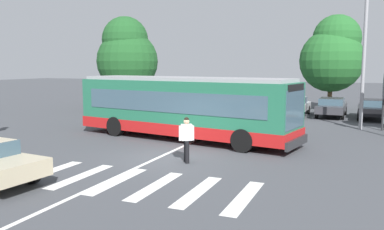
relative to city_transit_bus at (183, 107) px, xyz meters
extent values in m
plane|color=#424449|center=(1.25, -3.97, -1.59)|extent=(160.00, 160.00, 0.00)
cylinder|color=black|center=(3.99, 0.45, -1.09)|extent=(1.04, 0.48, 1.00)
cylinder|color=black|center=(3.56, -1.86, -1.09)|extent=(1.04, 0.48, 1.00)
cylinder|color=black|center=(-3.15, 1.78, -1.09)|extent=(1.04, 0.48, 1.00)
cylinder|color=black|center=(-3.58, -0.53, -1.09)|extent=(1.04, 0.48, 1.00)
cube|color=#236B4C|center=(-0.02, 0.00, 0.04)|extent=(11.62, 4.59, 2.55)
cube|color=red|center=(-0.02, 0.00, -0.96)|extent=(11.73, 4.63, 0.55)
cube|color=#3D5666|center=(-0.02, 0.00, 0.34)|extent=(10.29, 4.39, 0.96)
cube|color=#3D5666|center=(5.56, -1.04, 0.24)|extent=(0.45, 2.21, 1.63)
cube|color=black|center=(5.56, -1.04, 1.13)|extent=(0.41, 1.92, 0.28)
cube|color=#99999E|center=(-0.02, 0.00, 1.39)|extent=(11.13, 4.30, 0.16)
cube|color=#28282B|center=(5.67, -1.06, -1.16)|extent=(0.59, 2.53, 0.36)
cylinder|color=black|center=(2.03, -4.28, -1.16)|extent=(0.16, 0.16, 0.85)
cylinder|color=black|center=(2.17, -4.50, -1.16)|extent=(0.16, 0.16, 0.85)
cube|color=white|center=(2.10, -4.39, -0.44)|extent=(0.48, 0.43, 0.60)
cylinder|color=white|center=(1.90, -4.52, -0.47)|extent=(0.10, 0.10, 0.55)
cylinder|color=white|center=(2.30, -4.26, -0.47)|extent=(0.10, 0.10, 0.55)
sphere|color=tan|center=(2.10, -4.39, -0.03)|extent=(0.22, 0.22, 0.22)
sphere|color=black|center=(2.10, -4.39, 0.04)|extent=(0.19, 0.19, 0.19)
cylinder|color=black|center=(-1.24, -8.67, -1.27)|extent=(0.66, 0.27, 0.64)
cylinder|color=black|center=(-5.18, 13.60, -1.27)|extent=(0.21, 0.64, 0.64)
cylinder|color=black|center=(-3.51, 13.58, -1.27)|extent=(0.21, 0.64, 0.64)
cylinder|color=black|center=(-5.22, 10.81, -1.27)|extent=(0.21, 0.64, 0.64)
cylinder|color=black|center=(-3.54, 10.79, -1.27)|extent=(0.21, 0.64, 0.64)
cube|color=white|center=(-4.36, 12.19, -0.95)|extent=(1.87, 4.52, 0.52)
cube|color=#3D5666|center=(-4.36, 12.10, -0.47)|extent=(1.63, 2.18, 0.44)
cube|color=white|center=(-4.36, 12.10, -0.28)|extent=(1.55, 2.00, 0.09)
cylinder|color=black|center=(-2.62, 13.53, -1.27)|extent=(0.22, 0.65, 0.64)
cylinder|color=black|center=(-0.95, 13.59, -1.27)|extent=(0.22, 0.65, 0.64)
cylinder|color=black|center=(-2.53, 10.75, -1.27)|extent=(0.22, 0.65, 0.64)
cylinder|color=black|center=(-0.85, 10.80, -1.27)|extent=(0.22, 0.65, 0.64)
cube|color=#C6B793|center=(-1.74, 12.17, -0.95)|extent=(1.97, 4.56, 0.52)
cube|color=#3D5666|center=(-1.74, 12.08, -0.47)|extent=(1.67, 2.21, 0.44)
cube|color=#C6B793|center=(-1.74, 12.08, -0.28)|extent=(1.59, 2.03, 0.09)
cylinder|color=black|center=(0.05, 13.20, -1.27)|extent=(0.21, 0.64, 0.64)
cylinder|color=black|center=(1.72, 13.22, -1.27)|extent=(0.21, 0.64, 0.64)
cylinder|color=black|center=(0.09, 10.41, -1.27)|extent=(0.21, 0.64, 0.64)
cylinder|color=black|center=(1.76, 10.43, -1.27)|extent=(0.21, 0.64, 0.64)
cube|color=#234293|center=(0.91, 11.81, -0.95)|extent=(1.89, 4.53, 0.52)
cube|color=#3D5666|center=(0.91, 11.72, -0.47)|extent=(1.63, 2.18, 0.44)
cube|color=#234293|center=(0.91, 11.72, -0.28)|extent=(1.56, 2.00, 0.09)
cylinder|color=black|center=(2.90, 13.14, -1.27)|extent=(0.22, 0.65, 0.64)
cylinder|color=black|center=(4.58, 13.08, -1.27)|extent=(0.22, 0.65, 0.64)
cylinder|color=black|center=(2.80, 10.35, -1.27)|extent=(0.22, 0.65, 0.64)
cylinder|color=black|center=(4.47, 10.29, -1.27)|extent=(0.22, 0.65, 0.64)
cube|color=#B7BABF|center=(3.69, 11.72, -0.95)|extent=(1.99, 4.57, 0.52)
cube|color=#3D5666|center=(3.68, 11.63, -0.47)|extent=(1.68, 2.22, 0.44)
cube|color=#B7BABF|center=(3.68, 11.63, -0.28)|extent=(1.60, 2.04, 0.09)
cylinder|color=black|center=(5.50, 13.46, -1.27)|extent=(0.22, 0.65, 0.64)
cylinder|color=black|center=(7.17, 13.41, -1.27)|extent=(0.22, 0.65, 0.64)
cylinder|color=black|center=(5.41, 10.68, -1.27)|extent=(0.22, 0.65, 0.64)
cylinder|color=black|center=(7.08, 10.62, -1.27)|extent=(0.22, 0.65, 0.64)
cube|color=#38383D|center=(6.29, 12.04, -0.95)|extent=(1.96, 4.55, 0.52)
cube|color=#3D5666|center=(6.29, 11.95, -0.47)|extent=(1.67, 2.21, 0.44)
cube|color=#38383D|center=(6.29, 11.95, -0.28)|extent=(1.59, 2.03, 0.09)
cylinder|color=black|center=(8.12, 13.23, -1.27)|extent=(0.21, 0.64, 0.64)
cylinder|color=black|center=(8.09, 10.44, -1.27)|extent=(0.21, 0.64, 0.64)
cube|color=black|center=(8.94, 11.82, -0.95)|extent=(1.88, 4.52, 0.52)
cube|color=#3D5666|center=(8.94, 11.73, -0.47)|extent=(1.63, 2.18, 0.44)
cube|color=black|center=(8.94, 11.73, -0.28)|extent=(1.55, 2.00, 0.09)
cylinder|color=#28282B|center=(9.29, 6.66, -0.44)|extent=(0.12, 0.12, 2.30)
cylinder|color=#939399|center=(8.17, 6.64, 2.95)|extent=(0.20, 0.20, 9.08)
cylinder|color=brown|center=(-9.95, 11.08, -0.48)|extent=(0.36, 0.36, 2.21)
sphere|color=#1E5123|center=(-9.95, 11.08, 2.41)|extent=(5.09, 5.09, 5.09)
sphere|color=#1E5123|center=(-10.08, 11.01, 4.19)|extent=(3.82, 3.82, 3.82)
cylinder|color=brown|center=(5.87, 16.48, -0.46)|extent=(0.36, 0.36, 2.26)
sphere|color=#236028|center=(5.87, 16.48, 2.45)|extent=(5.08, 5.08, 5.08)
sphere|color=#236028|center=(6.20, 16.70, 4.22)|extent=(3.81, 3.81, 3.81)
cube|color=silver|center=(-1.73, -7.44, -1.58)|extent=(0.45, 3.08, 0.01)
cube|color=silver|center=(-0.36, -7.44, -1.58)|extent=(0.45, 3.08, 0.01)
cube|color=silver|center=(1.02, -7.44, -1.58)|extent=(0.45, 3.08, 0.01)
cube|color=silver|center=(2.40, -7.44, -1.58)|extent=(0.45, 3.08, 0.01)
cube|color=silver|center=(3.77, -7.44, -1.58)|extent=(0.45, 3.08, 0.01)
cube|color=silver|center=(5.15, -7.44, -1.58)|extent=(0.45, 3.08, 0.01)
cube|color=silver|center=(0.75, -1.97, -1.58)|extent=(0.16, 24.00, 0.01)
camera|label=1|loc=(7.87, -17.76, 2.01)|focal=37.17mm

